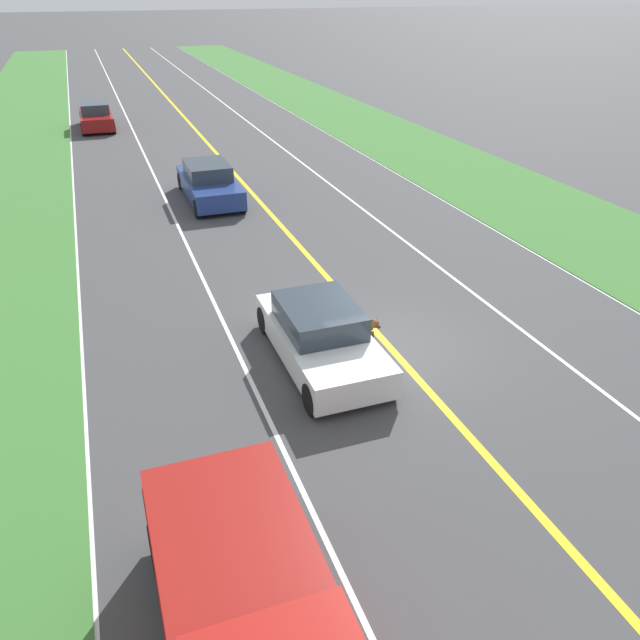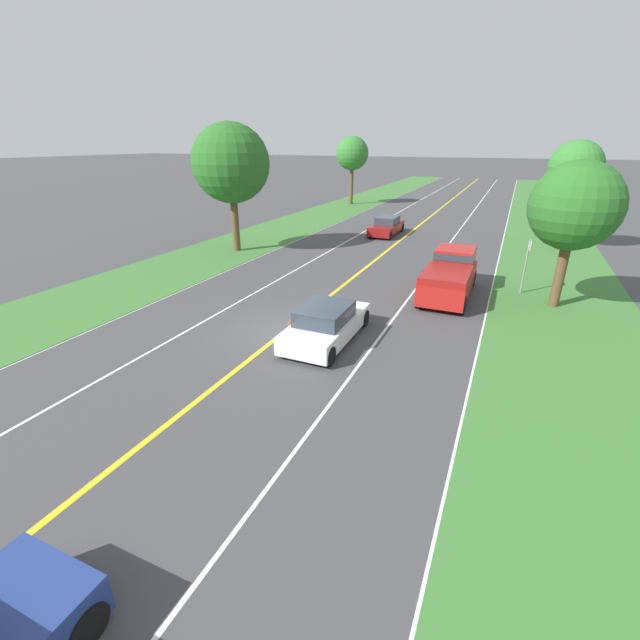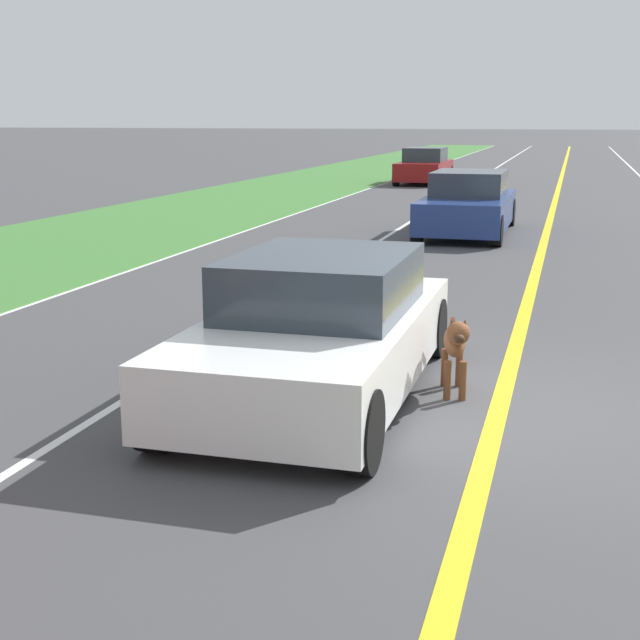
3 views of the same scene
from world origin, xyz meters
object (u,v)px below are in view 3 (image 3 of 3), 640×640
dog (455,343)px  car_trailing_near (468,205)px  ego_car (319,331)px  car_trailing_mid (424,167)px

dog → car_trailing_near: bearing=-95.3°
ego_car → car_trailing_near: car_trailing_near is taller
car_trailing_mid → dog: bearing=99.8°
dog → ego_car: bearing=2.2°
dog → car_trailing_near: size_ratio=0.24×
dog → car_trailing_near: (1.32, -12.56, 0.15)m
ego_car → car_trailing_mid: car_trailing_mid is taller
car_trailing_near → car_trailing_mid: bearing=-77.2°
dog → car_trailing_near: 12.63m
car_trailing_near → dog: bearing=96.0°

